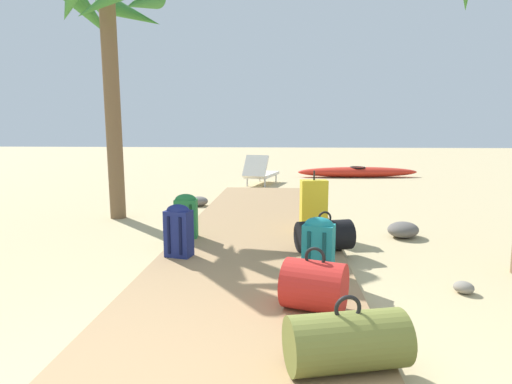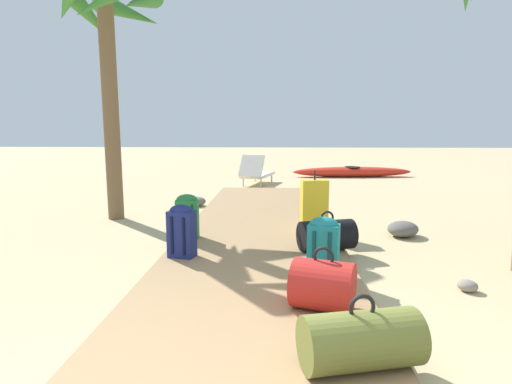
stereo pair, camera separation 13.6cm
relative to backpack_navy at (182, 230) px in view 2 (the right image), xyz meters
name	(u,v)px [view 2 (the right image)]	position (x,y,z in m)	size (l,w,h in m)	color
ground_plane	(256,253)	(0.80, 0.45, -0.39)	(60.00, 60.00, 0.00)	tan
boardwalk	(259,232)	(0.80, 1.31, -0.35)	(2.08, 8.59, 0.08)	#9E7A51
backpack_navy	(182,230)	(0.00, 0.00, 0.00)	(0.32, 0.25, 0.58)	navy
duffel_bag_red	(323,285)	(1.40, -1.31, -0.11)	(0.57, 0.52, 0.50)	red
suitcase_yellow	(314,205)	(1.56, 1.31, 0.05)	(0.38, 0.25, 0.84)	gold
duffel_bag_black	(327,235)	(1.63, 0.34, -0.13)	(0.71, 0.52, 0.46)	black
backpack_green	(187,215)	(-0.11, 0.81, -0.01)	(0.30, 0.22, 0.57)	#237538
backpack_teal	(323,244)	(1.49, -0.49, -0.01)	(0.33, 0.27, 0.57)	#197A7F
duffel_bag_olive	(361,340)	(1.53, -2.12, -0.13)	(0.76, 0.50, 0.45)	olive
palm_tree_near_left	(109,31)	(-1.59, 2.30, 2.61)	(1.71, 1.81, 3.81)	brown
lounge_chair	(256,173)	(0.51, 6.73, -0.06)	(0.94, 1.61, 0.82)	white
kayak	(352,172)	(3.42, 8.78, -0.23)	(3.76, 0.92, 0.32)	red
rock_right_near	(468,286)	(2.79, -0.67, -0.33)	(0.17, 0.18, 0.11)	gray
rock_left_far	(197,201)	(-0.50, 3.52, -0.29)	(0.36, 0.34, 0.18)	slate
rock_right_mid	(403,229)	(2.80, 1.33, -0.28)	(0.40, 0.47, 0.21)	#5B5651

